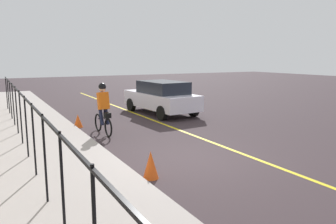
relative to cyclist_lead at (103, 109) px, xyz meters
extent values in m
plane|color=#362B2F|center=(-3.85, -1.10, -0.91)|extent=(80.00, 80.00, 0.00)
cube|color=yellow|center=(-3.85, -2.70, -0.91)|extent=(36.00, 0.12, 0.01)
cube|color=#A29894|center=(-3.85, 2.30, -0.84)|extent=(40.00, 3.20, 0.15)
cylinder|color=black|center=(-6.68, 2.70, 0.04)|extent=(0.04, 0.04, 1.60)
cylinder|color=black|center=(-5.15, 2.70, 0.04)|extent=(0.04, 0.04, 1.60)
cylinder|color=black|center=(-3.62, 2.70, 0.04)|extent=(0.04, 0.04, 1.60)
cylinder|color=black|center=(-2.09, 2.70, 0.04)|extent=(0.04, 0.04, 1.60)
cylinder|color=black|center=(-0.56, 2.70, 0.04)|extent=(0.04, 0.04, 1.60)
cylinder|color=black|center=(0.97, 2.70, 0.04)|extent=(0.04, 0.04, 1.60)
cylinder|color=black|center=(2.50, 2.70, 0.04)|extent=(0.04, 0.04, 1.60)
cylinder|color=black|center=(4.04, 2.70, 0.04)|extent=(0.04, 0.04, 1.60)
cylinder|color=black|center=(5.57, 2.70, 0.04)|extent=(0.04, 0.04, 1.60)
cylinder|color=black|center=(7.10, 2.70, 0.04)|extent=(0.04, 0.04, 1.60)
cube|color=black|center=(-2.85, 2.70, 0.79)|extent=(19.91, 0.04, 0.04)
torus|color=black|center=(0.61, 0.02, -0.58)|extent=(0.66, 0.08, 0.66)
torus|color=black|center=(-0.44, -0.02, -0.58)|extent=(0.66, 0.08, 0.66)
cube|color=black|center=(0.08, 0.00, -0.33)|extent=(0.93, 0.07, 0.24)
cylinder|color=black|center=(-0.07, 0.00, -0.18)|extent=(0.03, 0.03, 0.35)
cube|color=#DC5B0F|center=(-0.02, 0.00, 0.29)|extent=(0.35, 0.37, 0.63)
sphere|color=tan|center=(0.03, 0.00, 0.71)|extent=(0.22, 0.22, 0.22)
sphere|color=black|center=(0.03, 0.00, 0.78)|extent=(0.26, 0.26, 0.26)
cylinder|color=#191E38|center=(-0.04, 0.10, -0.23)|extent=(0.34, 0.13, 0.65)
cylinder|color=#191E38|center=(-0.04, -0.10, -0.23)|extent=(0.34, 0.13, 0.65)
cube|color=black|center=(-0.39, -0.01, -0.16)|extent=(0.25, 0.21, 0.18)
cube|color=white|center=(2.89, -3.78, -0.24)|extent=(4.51, 2.10, 0.70)
cube|color=#1E232D|center=(2.69, -3.80, 0.39)|extent=(2.57, 1.75, 0.56)
cylinder|color=black|center=(4.33, -2.83, -0.59)|extent=(0.65, 0.26, 0.64)
cylinder|color=black|center=(4.44, -4.53, -0.59)|extent=(0.65, 0.26, 0.64)
cylinder|color=black|center=(1.34, -3.04, -0.59)|extent=(0.65, 0.26, 0.64)
cylinder|color=black|center=(1.46, -4.73, -0.59)|extent=(0.65, 0.26, 0.64)
cone|color=#ED5416|center=(-4.66, 0.41, -0.59)|extent=(0.36, 0.36, 0.64)
cone|color=#F55816|center=(1.63, 0.52, -0.66)|extent=(0.36, 0.36, 0.50)
camera|label=1|loc=(-11.06, 3.48, 1.80)|focal=35.09mm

